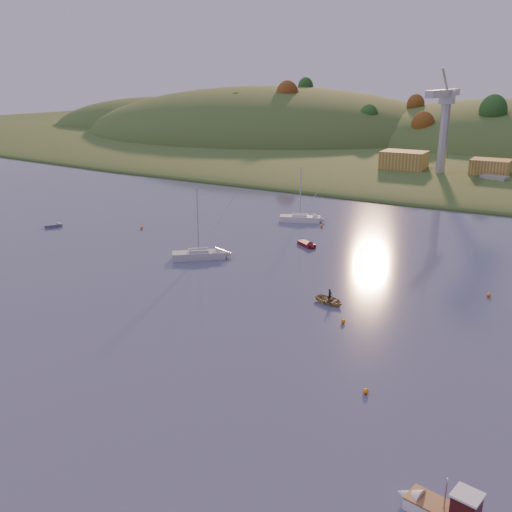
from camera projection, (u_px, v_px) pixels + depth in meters
The scene contains 23 objects.
ground at pixel (48, 424), 43.55m from camera, with size 500.00×500.00×0.00m, color #333A54.
far_shore at pixel (496, 142), 233.86m from camera, with size 620.00×220.00×1.50m, color #29441B.
shore_slope at pixel (465, 161), 180.08m from camera, with size 640.00×150.00×7.00m, color #29441B.
hill_left_far at pixel (165, 128), 297.47m from camera, with size 120.00×100.00×32.00m, color #29441B.
hill_left at pixel (269, 138), 251.80m from camera, with size 170.00×140.00×44.00m, color #29441B.
hillside_trees at pixel (477, 154), 196.63m from camera, with size 280.00×50.00×32.00m, color #224F1C, non-canonical shape.
wharf at pixel (453, 179), 141.76m from camera, with size 42.00×16.00×2.40m, color slate.
shed_west at pixel (404, 160), 147.69m from camera, with size 11.00×8.00×4.80m, color olive.
shed_east at pixel (490, 168), 138.66m from camera, with size 9.00×7.00×4.00m, color olive.
dock_crane at pixel (444, 113), 135.42m from camera, with size 3.20×28.00×20.30m.
fishing_boat at pixel (438, 507), 34.19m from camera, with size 5.50×2.66×3.37m.
sailboat_near at pixel (199, 254), 83.20m from camera, with size 7.39×6.63×10.63m.
sailboat_far at pixel (300, 218), 104.78m from camera, with size 7.68×4.67×10.23m.
canoe at pixel (330, 300), 66.78m from camera, with size 2.68×3.75×0.78m, color #A08A58.
paddler at pixel (330, 297), 66.67m from camera, with size 0.55×0.36×1.51m, color black.
red_tender at pixel (309, 245), 88.96m from camera, with size 4.12×3.42×1.38m.
grey_dinghy at pixel (56, 225), 101.21m from camera, with size 2.88×3.31×1.21m.
work_vessel at pixel (494, 185), 133.69m from camera, with size 14.40×8.47×3.49m.
buoy_0 at pixel (366, 391), 47.70m from camera, with size 0.50×0.50×0.50m, color orange.
buoy_1 at pixel (343, 321), 61.36m from camera, with size 0.50×0.50×0.50m, color orange.
buoy_2 at pixel (142, 228), 99.65m from camera, with size 0.50×0.50×0.50m, color orange.
buoy_3 at pixel (322, 226), 100.92m from camera, with size 0.50×0.50×0.50m, color orange.
buoy_4 at pixel (489, 295), 68.82m from camera, with size 0.50×0.50×0.50m, color orange.
Camera 1 is at (32.57, -24.77, 25.34)m, focal length 40.00 mm.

